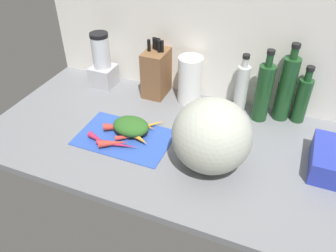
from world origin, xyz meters
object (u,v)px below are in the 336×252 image
object	(u,v)px
carrot_5	(138,138)
blender_appliance	(102,63)
carrot_7	(113,143)
carrot_1	(99,140)
carrot_0	(119,127)
carrot_4	(133,136)
carrot_6	(147,126)
knife_block	(157,72)
carrot_2	(144,125)
bottle_0	(242,87)
carrot_3	(117,144)
paper_towel_roll	(190,80)
bottle_1	(263,92)
bottle_3	(302,99)
winter_squash	(212,136)
bottle_2	(286,88)
cutting_board	(124,137)

from	to	relation	value
carrot_5	blender_appliance	world-z (taller)	blender_appliance
carrot_7	blender_appliance	xyz separation A→B (cm)	(-29.45, 42.97, 9.52)
carrot_1	carrot_5	bearing A→B (deg)	24.94
carrot_0	carrot_4	xyz separation A→B (cm)	(7.79, -2.73, -0.57)
carrot_6	knife_block	distance (cm)	32.11
carrot_2	carrot_0	bearing A→B (deg)	-152.14
bottle_0	carrot_0	bearing A→B (deg)	-140.69
carrot_1	carrot_3	distance (cm)	8.37
carrot_1	carrot_2	bearing A→B (deg)	49.45
paper_towel_roll	bottle_1	xyz separation A→B (cm)	(33.79, -2.15, 2.41)
carrot_0	carrot_6	world-z (taller)	carrot_0
carrot_6	blender_appliance	distance (cm)	46.92
carrot_5	bottle_3	xyz separation A→B (cm)	(58.59, 40.73, 8.61)
carrot_0	bottle_1	distance (cm)	63.38
carrot_3	blender_appliance	xyz separation A→B (cm)	(-31.02, 42.70, 10.00)
carrot_7	winter_squash	xyz separation A→B (cm)	(38.19, 5.16, 11.35)
blender_appliance	paper_towel_roll	size ratio (longest dim) A/B	1.23
carrot_4	bottle_2	world-z (taller)	bottle_2
carrot_0	bottle_2	bearing A→B (deg)	30.57
carrot_1	bottle_2	bearing A→B (deg)	35.51
carrot_4	carrot_7	size ratio (longest dim) A/B	1.21
knife_block	paper_towel_roll	size ratio (longest dim) A/B	1.25
knife_block	blender_appliance	world-z (taller)	knife_block
carrot_3	bottle_2	world-z (taller)	bottle_2
bottle_0	carrot_4	bearing A→B (deg)	-132.97
paper_towel_roll	bottle_0	bearing A→B (deg)	2.88
winter_squash	bottle_3	size ratio (longest dim) A/B	1.10
carrot_1	winter_squash	bearing A→B (deg)	6.61
carrot_7	carrot_6	bearing A→B (deg)	64.67
carrot_1	carrot_2	distance (cm)	19.95
blender_appliance	carrot_2	bearing A→B (deg)	-38.03
carrot_5	blender_appliance	size ratio (longest dim) A/B	0.38
carrot_0	winter_squash	distance (cm)	43.14
bottle_2	bottle_3	xyz separation A→B (cm)	(7.46, 0.63, -4.09)
carrot_4	carrot_0	bearing A→B (deg)	160.67
bottle_0	bottle_3	bearing A→B (deg)	3.52
carrot_2	carrot_3	xyz separation A→B (cm)	(-4.60, -14.84, -0.49)
paper_towel_roll	cutting_board	bearing A→B (deg)	-112.38
winter_squash	bottle_3	xyz separation A→B (cm)	(28.16, 42.29, -2.68)
carrot_5	carrot_6	distance (cm)	8.97
carrot_3	carrot_7	size ratio (longest dim) A/B	1.46
carrot_2	bottle_3	xyz separation A→B (cm)	(60.18, 32.34, 8.67)
carrot_4	carrot_5	world-z (taller)	carrot_5
carrot_3	carrot_7	distance (cm)	1.66
carrot_3	carrot_4	distance (cm)	7.83
carrot_4	winter_squash	distance (cm)	35.65
carrot_4	bottle_0	xyz separation A→B (cm)	(35.76, 38.39, 10.06)
knife_block	blender_appliance	xyz separation A→B (cm)	(-28.74, -2.25, 0.25)
carrot_1	carrot_6	bearing A→B (deg)	47.90
carrot_0	carrot_4	bearing A→B (deg)	-19.33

